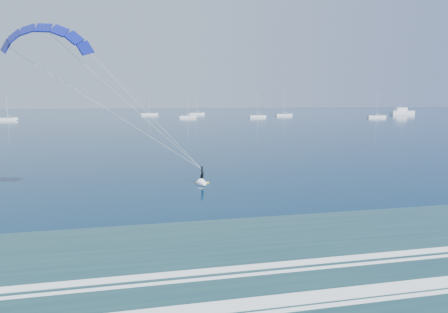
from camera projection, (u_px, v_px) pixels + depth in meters
The scene contains 9 objects.
kitesurfer_rig at pixel (133, 108), 39.88m from camera, with size 20.90×9.68×17.26m.
motor_yacht at pixel (402, 112), 262.41m from camera, with size 16.02×4.27×6.49m.
sailboat_1 at pixel (8, 119), 184.80m from camera, with size 7.76×2.40×10.78m.
sailboat_2 at pixel (149, 114), 247.33m from camera, with size 9.92×2.40×13.21m.
sailboat_3 at pixel (187, 117), 209.53m from camera, with size 8.59×2.40×11.94m.
sailboat_4 at pixel (197, 114), 254.91m from camera, with size 9.40×2.40×12.69m.
sailboat_5 at pixel (284, 115), 236.18m from camera, with size 9.75×2.40×13.17m.
sailboat_6 at pixel (376, 117), 212.08m from camera, with size 10.28×2.40×13.71m.
sailboat_8 at pixel (258, 116), 215.04m from camera, with size 8.77×2.40×13.55m.
Camera 1 is at (-12.00, -11.53, 9.63)m, focal length 32.00 mm.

